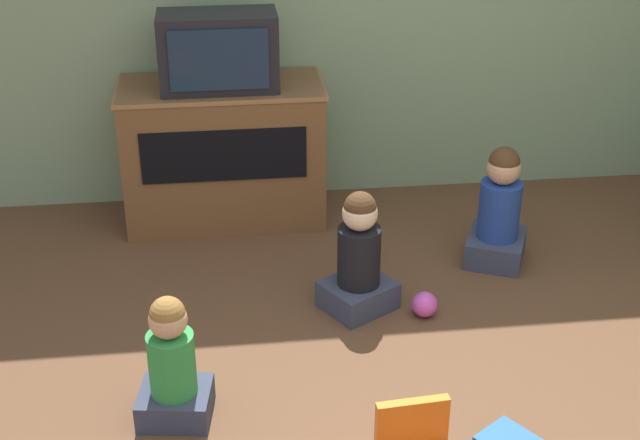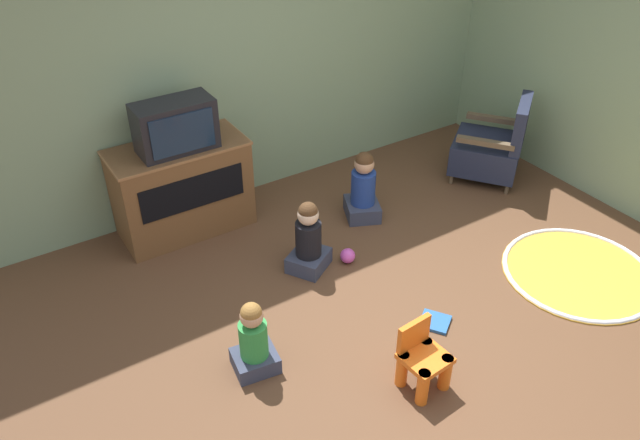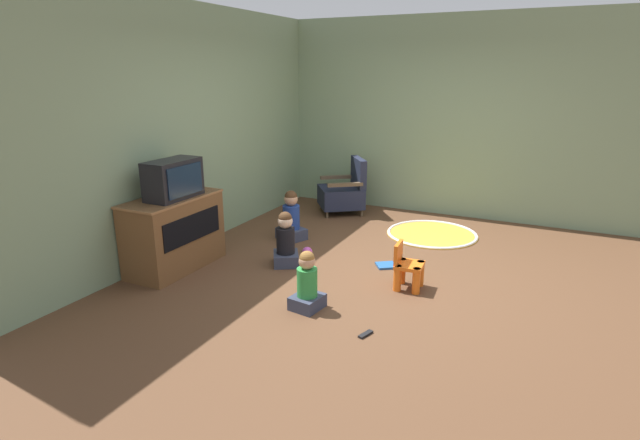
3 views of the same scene
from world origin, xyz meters
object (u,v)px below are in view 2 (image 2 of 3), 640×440
(tv_cabinet, at_px, (182,187))
(child_watching_center, at_px, (308,241))
(child_watching_right, at_px, (363,189))
(book, at_px, (435,322))
(child_watching_left, at_px, (254,341))
(toy_ball, at_px, (348,256))
(television, at_px, (175,126))
(yellow_kid_chair, at_px, (422,362))
(black_armchair, at_px, (492,148))

(tv_cabinet, bearing_deg, child_watching_center, -59.94)
(child_watching_right, relative_size, book, 2.31)
(child_watching_left, bearing_deg, tv_cabinet, 90.24)
(toy_ball, bearing_deg, television, 129.50)
(television, height_order, child_watching_right, television)
(tv_cabinet, xyz_separation_m, child_watching_center, (0.60, -1.04, -0.15))
(tv_cabinet, bearing_deg, child_watching_right, -25.82)
(tv_cabinet, bearing_deg, yellow_kid_chair, -76.58)
(toy_ball, distance_m, book, 0.93)
(child_watching_left, bearing_deg, child_watching_center, 48.11)
(black_armchair, xyz_separation_m, book, (-1.81, -1.29, -0.31))
(television, bearing_deg, tv_cabinet, 90.00)
(child_watching_right, bearing_deg, book, -170.42)
(tv_cabinet, height_order, television, television)
(television, height_order, toy_ball, television)
(child_watching_center, xyz_separation_m, toy_ball, (0.30, -0.11, -0.20))
(tv_cabinet, height_order, child_watching_left, tv_cabinet)
(yellow_kid_chair, xyz_separation_m, child_watching_center, (0.02, 1.40, 0.07))
(book, bearing_deg, yellow_kid_chair, 94.71)
(black_armchair, relative_size, toy_ball, 6.98)
(child_watching_right, xyz_separation_m, toy_ball, (-0.49, -0.48, -0.22))
(toy_ball, bearing_deg, child_watching_left, -152.63)
(black_armchair, relative_size, child_watching_right, 1.34)
(tv_cabinet, xyz_separation_m, television, (-0.00, -0.06, 0.59))
(black_armchair, bearing_deg, book, -1.08)
(black_armchair, height_order, child_watching_right, black_armchair)
(television, height_order, child_watching_left, television)
(child_watching_center, relative_size, toy_ball, 4.98)
(tv_cabinet, height_order, child_watching_right, tv_cabinet)
(tv_cabinet, relative_size, child_watching_right, 1.74)
(tv_cabinet, relative_size, black_armchair, 1.30)
(black_armchair, bearing_deg, television, -50.82)
(yellow_kid_chair, bearing_deg, book, 34.76)
(yellow_kid_chair, relative_size, book, 1.68)
(yellow_kid_chair, distance_m, book, 0.61)
(black_armchair, relative_size, book, 3.10)
(television, bearing_deg, yellow_kid_chair, -76.27)
(tv_cabinet, distance_m, child_watching_left, 1.78)
(tv_cabinet, height_order, child_watching_center, tv_cabinet)
(television, relative_size, yellow_kid_chair, 1.33)
(child_watching_left, xyz_separation_m, child_watching_right, (1.64, 1.08, 0.04))
(toy_ball, height_order, book, toy_ball)
(child_watching_center, relative_size, child_watching_right, 0.95)
(black_armchair, relative_size, child_watching_center, 1.40)
(child_watching_right, relative_size, toy_ball, 5.21)
(yellow_kid_chair, bearing_deg, tv_cabinet, 99.06)
(child_watching_center, height_order, toy_ball, child_watching_center)
(child_watching_left, relative_size, child_watching_right, 0.87)
(black_armchair, relative_size, yellow_kid_chair, 1.85)
(child_watching_left, bearing_deg, television, 89.98)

